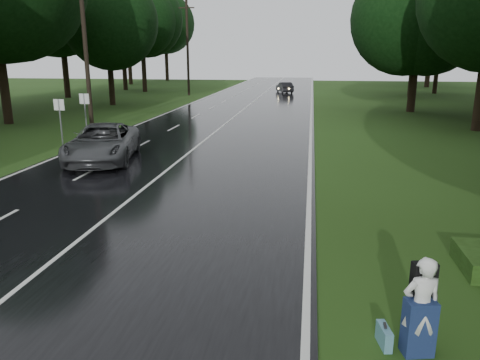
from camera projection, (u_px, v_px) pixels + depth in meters
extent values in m
plane|color=#234213|center=(52.00, 263.00, 10.71)|extent=(160.00, 160.00, 0.00)
cube|color=black|center=(219.00, 129.00, 29.80)|extent=(12.00, 140.00, 0.04)
cube|color=silver|center=(219.00, 129.00, 29.80)|extent=(0.12, 140.00, 0.01)
imported|color=#424446|center=(103.00, 143.00, 20.70)|extent=(3.87, 6.21, 1.60)
imported|color=black|center=(285.00, 87.00, 58.04)|extent=(2.47, 4.11, 1.28)
imported|color=silver|center=(421.00, 307.00, 7.25)|extent=(0.68, 0.52, 1.67)
cube|color=navy|center=(419.00, 327.00, 7.35)|extent=(0.52, 0.41, 0.93)
cube|color=black|center=(424.00, 278.00, 7.38)|extent=(0.41, 0.28, 0.53)
cube|color=teal|center=(384.00, 336.00, 7.63)|extent=(0.22, 0.50, 0.34)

